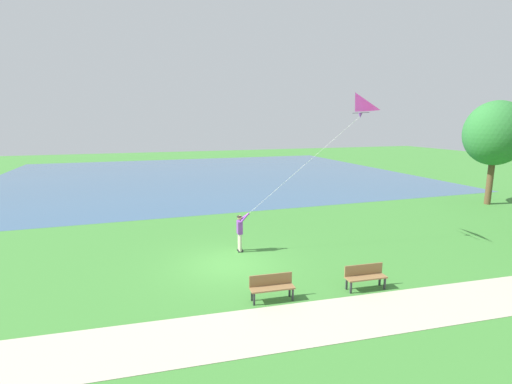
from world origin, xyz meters
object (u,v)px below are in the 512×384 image
person_kite_flyer (240,230)px  tree_horizon_far (496,133)px  park_bench_near_walkway (272,285)px  park_bench_far_walkway (365,275)px  flying_kite (355,105)px

person_kite_flyer → tree_horizon_far: size_ratio=0.25×
person_kite_flyer → park_bench_near_walkway: person_kite_flyer is taller
park_bench_near_walkway → tree_horizon_far: bearing=113.5°
park_bench_far_walkway → tree_horizon_far: tree_horizon_far is taller
park_bench_far_walkway → person_kite_flyer: bearing=-148.0°
flying_kite → park_bench_near_walkway: (4.46, -5.77, -6.16)m
person_kite_flyer → park_bench_far_walkway: 6.07m
flying_kite → park_bench_far_walkway: bearing=-25.8°
flying_kite → tree_horizon_far: 15.07m
flying_kite → person_kite_flyer: bearing=-94.3°
park_bench_far_walkway → park_bench_near_walkway: bearing=-94.2°
person_kite_flyer → flying_kite: flying_kite is taller
park_bench_far_walkway → tree_horizon_far: 19.47m
park_bench_near_walkway → park_bench_far_walkway: 3.50m
person_kite_flyer → park_bench_near_walkway: bearing=-3.4°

